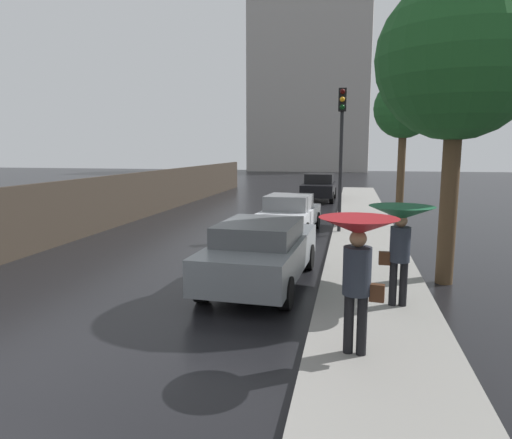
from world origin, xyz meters
The scene contains 10 objects.
sidewalk_strip centered at (5.10, 0.00, 0.07)m, with size 2.20×60.00×0.14m, color gray.
car_black_mid_road centered at (2.75, 21.86, 0.80)m, with size 1.88×4.21×1.56m.
car_silver_far_ahead centered at (2.47, 11.00, 0.70)m, with size 1.99×3.92×1.38m.
car_grey_behind_camera centered at (2.71, 4.73, 0.75)m, with size 2.04×4.59×1.43m.
pedestrian_with_umbrella_near centered at (5.47, 3.49, 1.64)m, with size 1.15×1.15×1.83m.
pedestrian_with_umbrella_far centered at (4.70, 1.30, 1.67)m, with size 1.07×1.07×1.92m.
traffic_light centered at (4.21, 10.99, 3.45)m, with size 0.26×0.39×4.82m.
street_tree_near centered at (6.68, 5.65, 4.79)m, with size 3.39×3.39×6.52m.
street_tree_far centered at (6.54, 14.49, 4.50)m, with size 2.36×2.36×5.75m.
distant_tower centered at (-1.28, 59.27, 11.80)m, with size 16.25×8.18×28.52m.
Camera 1 is at (4.59, -4.88, 2.96)m, focal length 32.10 mm.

